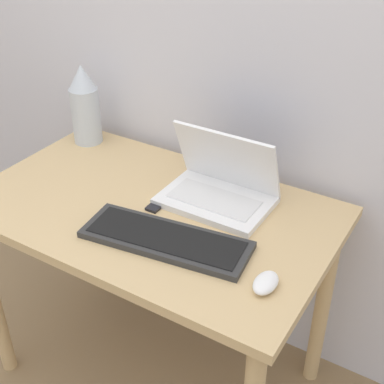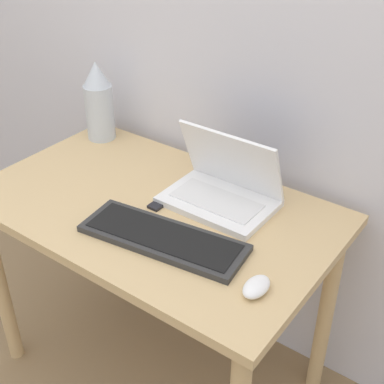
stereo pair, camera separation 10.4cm
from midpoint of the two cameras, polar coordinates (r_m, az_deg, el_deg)
The scene contains 6 objects.
desk at distance 1.64m, azimuth -6.08°, elevation -4.66°, with size 1.07×0.65×0.72m.
laptop at distance 1.58m, azimuth 1.09°, elevation 0.59°, with size 0.32×0.22×0.22m.
keyboard at distance 1.44m, azimuth -4.90°, elevation -5.10°, with size 0.48×0.22×0.02m.
mouse at distance 1.30m, azimuth 5.57°, elevation -9.68°, with size 0.05×0.09×0.03m.
vase at distance 1.93m, azimuth -12.90°, elevation 9.00°, with size 0.10×0.10×0.29m.
mp3_player at distance 1.58m, azimuth -5.72°, elevation -1.50°, with size 0.04×0.07×0.01m.
Camera 1 is at (0.79, -0.73, 1.60)m, focal length 50.00 mm.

